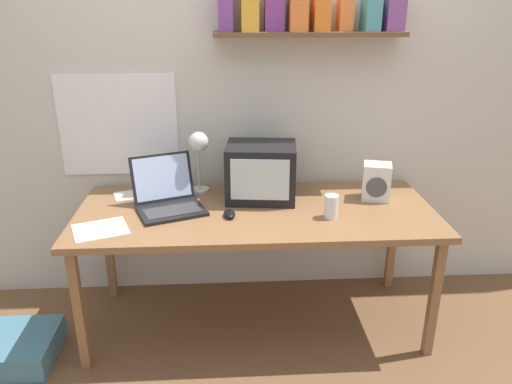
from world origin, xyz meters
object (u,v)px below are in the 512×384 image
Objects in this scene: corner_desk at (256,218)px; desk_lamp at (199,148)px; computer_mouse at (229,214)px; space_heater at (376,182)px; floor_cushion at (18,348)px; open_notebook at (100,229)px; loose_paper_near_monitor at (139,194)px; crt_monitor at (261,172)px; juice_glass at (331,208)px; laptop at (167,196)px.

desk_lamp is (-0.30, 0.23, 0.33)m from corner_desk.
computer_mouse is (-0.14, -0.09, 0.07)m from corner_desk.
floor_cushion is at bearing -154.05° from space_heater.
space_heater is 0.65× the size of open_notebook.
loose_paper_near_monitor is at bearing 76.08° from open_notebook.
crt_monitor is (0.04, 0.16, 0.21)m from corner_desk.
space_heater is (0.98, -0.12, -0.18)m from desk_lamp.
loose_paper_near_monitor is (-0.51, 0.35, -0.01)m from computer_mouse.
laptop is at bearing 167.84° from juice_glass.
corner_desk is 4.67× the size of crt_monitor.
desk_lamp is 0.44m from computer_mouse.
open_notebook is at bearing -159.88° from laptop.
desk_lamp is 3.43× the size of computer_mouse.
space_heater is 2.10m from floor_cushion.
desk_lamp is at bearing 152.18° from juice_glass.
crt_monitor reaches higher than juice_glass.
space_heater is 1.49m from open_notebook.
open_notebook is at bearing -146.36° from desk_lamp.
juice_glass is 1.11m from loose_paper_near_monitor.
space_heater reaches higher than juice_glass.
floor_cushion is at bearing -179.39° from laptop.
space_heater reaches higher than computer_mouse.
open_notebook is (-0.63, -0.12, -0.01)m from computer_mouse.
corner_desk is at bearing -21.75° from loose_paper_near_monitor.
loose_paper_near_monitor is (-1.33, 0.15, -0.10)m from space_heater.
desk_lamp reaches higher than corner_desk.
corner_desk is 1.41m from floor_cushion.
loose_paper_near_monitor is at bearing -171.01° from space_heater.
crt_monitor is 1.06× the size of floor_cushion.
laptop is 2.13× the size of space_heater.
desk_lamp is 1.22× the size of loose_paper_near_monitor.
space_heater is (0.64, -0.05, -0.05)m from crt_monitor.
juice_glass is 0.32× the size of floor_cushion.
floor_cushion is at bearing -162.44° from desk_lamp.
loose_paper_near_monitor is 1.02m from floor_cushion.
corner_desk is at bearing -27.47° from laptop.
space_heater is (1.15, 0.06, 0.03)m from laptop.
computer_mouse is 0.29× the size of floor_cushion.
crt_monitor is at bearing 139.59° from juice_glass.
open_notebook is (-0.47, -0.44, -0.28)m from desk_lamp.
open_notebook is (-1.15, -0.08, -0.05)m from juice_glass.
juice_glass is at bearing -37.05° from desk_lamp.
corner_desk is 0.71m from loose_paper_near_monitor.
open_notebook is at bearing -149.47° from crt_monitor.
space_heater is (0.68, 0.12, 0.15)m from corner_desk.
floor_cushion is (-0.60, -0.51, -0.64)m from loose_paper_near_monitor.
desk_lamp reaches higher than computer_mouse.
computer_mouse is at bearing -34.02° from loose_paper_near_monitor.
computer_mouse is at bearing -151.00° from space_heater.
juice_glass reaches higher than loose_paper_near_monitor.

